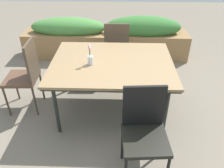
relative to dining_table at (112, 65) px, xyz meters
The scene contains 7 objects.
ground_plane 0.70m from the dining_table, 55.25° to the left, with size 12.00×12.00×0.00m, color #756B5B.
dining_table is the anchor object (origin of this frame).
chair_far_side 0.98m from the dining_table, 87.54° to the left, with size 0.41×0.41×0.94m.
chair_end_left 1.13m from the dining_table, behind, with size 0.43×0.43×0.99m.
chair_near_right 1.03m from the dining_table, 70.77° to the right, with size 0.45×0.45×0.95m.
flower_vase 0.30m from the dining_table, 163.95° to the right, with size 0.07×0.07×0.25m.
planter_box 1.70m from the dining_table, 95.61° to the left, with size 3.15×0.52×0.81m.
Camera 1 is at (0.07, -2.56, 2.10)m, focal length 36.99 mm.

